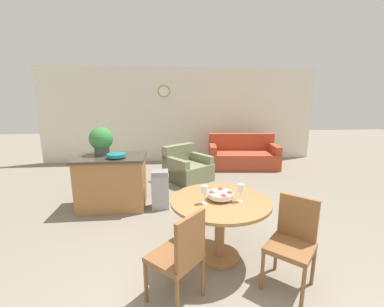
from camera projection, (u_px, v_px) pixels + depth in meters
name	position (u px, v px, depth m)	size (l,w,h in m)	color
wall_back	(181.00, 115.00, 7.53)	(8.00, 0.09, 2.70)	silver
dining_table	(220.00, 213.00, 2.98)	(1.15, 1.15, 0.75)	#9E6B3D
dining_chair_near_left	(180.00, 253.00, 2.32)	(0.59, 0.59, 0.92)	brown
dining_chair_near_right	(293.00, 238.00, 2.57)	(0.59, 0.59, 0.92)	brown
fruit_bowl	(221.00, 195.00, 2.92)	(0.29, 0.29, 0.11)	silver
wine_glass_left	(204.00, 190.00, 2.80)	(0.07, 0.07, 0.20)	silver
wine_glass_right	(240.00, 189.00, 2.85)	(0.07, 0.07, 0.20)	silver
kitchen_island	(112.00, 182.00, 4.42)	(1.16, 0.75, 0.91)	#9E6B3D
teal_bowl	(116.00, 155.00, 4.18)	(0.30, 0.30, 0.07)	#147A7F
potted_plant	(101.00, 140.00, 4.39)	(0.40, 0.40, 0.48)	#4C4C51
trash_bin	(160.00, 189.00, 4.43)	(0.29, 0.26, 0.66)	#9E9EA3
couch	(243.00, 156.00, 7.01)	(1.90, 1.09, 0.88)	#B24228
armchair	(187.00, 168.00, 5.90)	(1.21, 1.21, 0.79)	#7A7F5B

